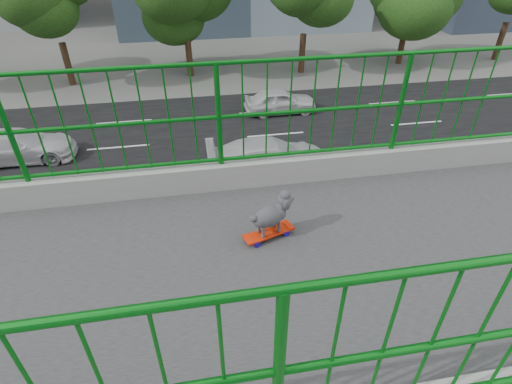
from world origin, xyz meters
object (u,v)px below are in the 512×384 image
at_px(skateboard, 269,233).
at_px(car_1, 67,226).
at_px(car_3, 19,146).
at_px(poodle, 271,214).
at_px(car_7, 270,158).
at_px(car_4, 280,101).
at_px(car_5, 410,248).
at_px(car_6, 122,220).

xyz_separation_m(skateboard, car_1, (-8.76, -5.24, -6.37)).
height_order(skateboard, car_3, skateboard).
distance_m(poodle, car_3, 18.65).
relative_size(car_3, car_7, 0.91).
bearing_deg(car_4, car_3, 103.65).
distance_m(skateboard, poodle, 0.22).
bearing_deg(car_4, car_5, -174.03).
xyz_separation_m(car_3, car_6, (6.40, 5.24, -0.06)).
bearing_deg(skateboard, car_1, -167.80).
bearing_deg(car_4, car_1, 134.53).
bearing_deg(car_6, car_3, -140.69).
xyz_separation_m(car_1, car_6, (0.00, 1.82, -0.01)).
bearing_deg(car_7, car_1, 112.25).
distance_m(skateboard, car_7, 13.74).
height_order(car_5, car_7, car_7).
distance_m(skateboard, car_4, 19.94).
bearing_deg(car_1, car_7, 112.25).
xyz_separation_m(car_4, car_5, (12.80, 1.34, 0.07)).
relative_size(car_5, car_6, 0.97).
bearing_deg(car_5, car_3, -123.48).
relative_size(car_1, car_6, 0.86).
xyz_separation_m(car_3, car_7, (3.20, 11.24, 0.07)).
bearing_deg(car_3, car_7, -105.89).
relative_size(car_1, car_3, 0.83).
height_order(car_1, car_6, car_1).
xyz_separation_m(skateboard, car_6, (-8.76, -3.41, -6.39)).
distance_m(car_3, car_4, 13.56).
xyz_separation_m(car_5, car_7, (-6.40, -3.27, 0.02)).
bearing_deg(car_1, poodle, 31.01).
relative_size(car_1, car_7, 0.75).
bearing_deg(skateboard, car_6, -177.37).
relative_size(car_1, car_5, 0.88).
bearing_deg(car_4, poodle, 166.22).
distance_m(car_5, car_6, 9.81).
relative_size(poodle, car_5, 0.10).
xyz_separation_m(car_3, car_4, (-3.20, 13.18, -0.02)).
bearing_deg(skateboard, poodle, 90.00).
height_order(car_1, car_3, car_3).
xyz_separation_m(car_4, car_6, (9.60, -7.94, -0.04)).
relative_size(car_6, car_7, 0.88).
height_order(poodle, car_6, poodle).
height_order(skateboard, car_5, skateboard).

